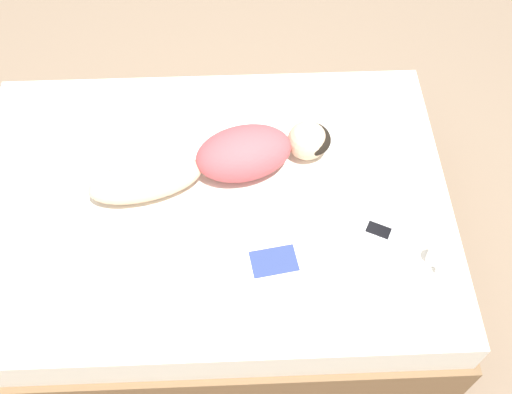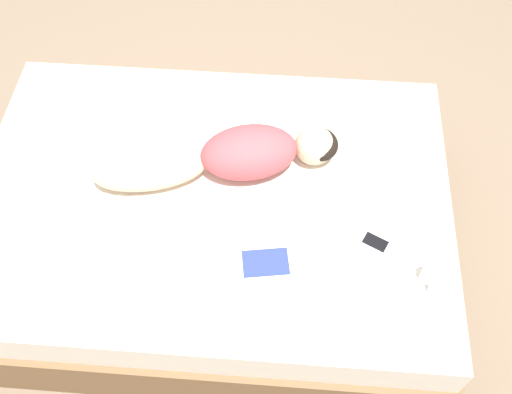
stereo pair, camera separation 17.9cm
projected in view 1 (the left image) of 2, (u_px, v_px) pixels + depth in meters
ground_plane at (217, 255)px, 3.31m from camera, size 12.00×12.00×0.00m
bed at (214, 228)px, 3.07m from camera, size 1.66×2.32×0.58m
person at (225, 159)px, 2.83m from camera, size 0.49×1.19×0.22m
open_magazine at (269, 242)px, 2.68m from camera, size 0.46×0.35×0.01m
coffee_mug at (436, 256)px, 2.60m from camera, size 0.11×0.07×0.09m
cell_phone at (378, 230)px, 2.72m from camera, size 0.13×0.15×0.01m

